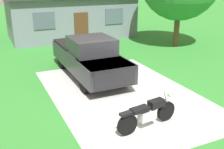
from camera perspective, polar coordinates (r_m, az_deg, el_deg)
ground_plane at (r=10.93m, az=2.22°, el=-4.04°), size 80.00×80.00×0.00m
driveway_pad at (r=10.93m, az=2.22°, el=-4.02°), size 5.39×8.14×0.01m
motorcycle at (r=8.50m, az=7.56°, el=-8.01°), size 2.20×0.72×1.09m
pickup_truck at (r=12.67m, az=-4.96°, el=3.87°), size 2.01×5.63×1.90m
neighbor_house at (r=21.61m, az=-8.70°, el=12.60°), size 9.60×5.60×3.50m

